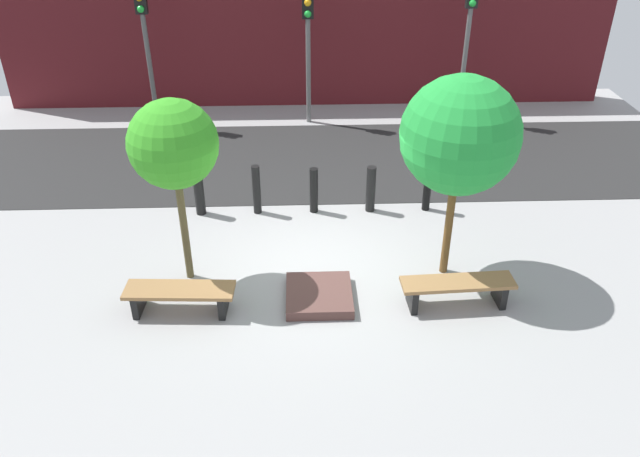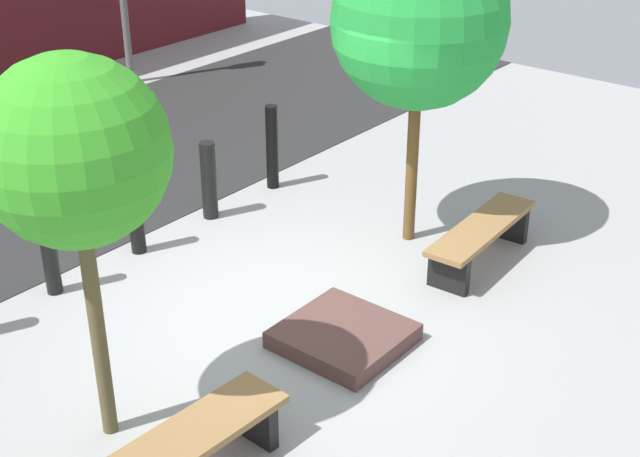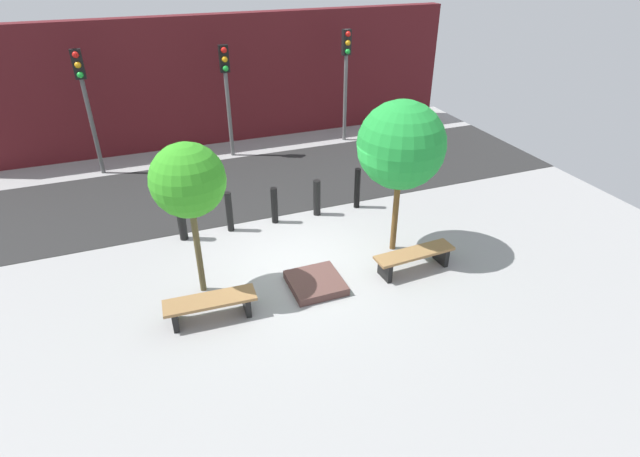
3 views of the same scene
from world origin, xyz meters
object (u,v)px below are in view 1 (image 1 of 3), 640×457
(bench_left, at_px, (180,295))
(tree_behind_left_bench, at_px, (173,145))
(traffic_light_mid_east, at_px, (469,22))
(bollard_center, at_px, (314,190))
(traffic_light_mid_west, at_px, (308,30))
(traffic_light_west, at_px, (144,27))
(bollard_far_right, at_px, (428,185))
(bench_right, at_px, (457,288))
(tree_behind_right_bench, at_px, (460,136))
(bollard_right, at_px, (371,189))
(bollard_far_left, at_px, (199,191))
(bollard_left, at_px, (257,190))
(planter_bed, at_px, (319,295))

(bench_left, relative_size, tree_behind_left_bench, 0.55)
(traffic_light_mid_east, bearing_deg, bollard_center, -129.68)
(tree_behind_left_bench, height_order, traffic_light_mid_west, traffic_light_mid_west)
(traffic_light_west, bearing_deg, bollard_far_right, -37.65)
(bench_right, bearing_deg, tree_behind_right_bench, 87.10)
(bollard_right, bearing_deg, bench_left, -136.87)
(tree_behind_right_bench, height_order, traffic_light_mid_east, traffic_light_mid_east)
(tree_behind_right_bench, bearing_deg, traffic_light_mid_east, 75.25)
(bench_right, distance_m, traffic_light_mid_west, 8.29)
(bollard_far_left, height_order, traffic_light_mid_east, traffic_light_mid_east)
(traffic_light_mid_east, bearing_deg, bench_right, -103.08)
(bollard_far_right, relative_size, traffic_light_mid_east, 0.30)
(tree_behind_right_bench, relative_size, traffic_light_west, 0.95)
(bollard_far_left, distance_m, bollard_left, 1.10)
(tree_behind_right_bench, bearing_deg, traffic_light_west, 131.46)
(traffic_light_mid_west, bearing_deg, bench_left, -105.31)
(bench_right, xyz_separation_m, traffic_light_mid_west, (-2.12, 7.76, 2.04))
(bench_right, height_order, traffic_light_mid_west, traffic_light_mid_west)
(bollard_far_left, relative_size, bollard_left, 1.01)
(bench_left, bearing_deg, traffic_light_mid_east, 54.95)
(planter_bed, xyz_separation_m, bollard_center, (0.00, 2.82, 0.38))
(bench_left, xyz_separation_m, traffic_light_mid_west, (2.12, 7.76, 2.06))
(bollard_center, bearing_deg, bollard_far_left, 180.00)
(bench_left, bearing_deg, planter_bed, 8.28)
(bench_left, distance_m, planter_bed, 2.14)
(tree_behind_left_bench, height_order, bollard_left, tree_behind_left_bench)
(bollard_far_left, bearing_deg, traffic_light_west, 109.96)
(planter_bed, bearing_deg, bollard_right, 68.64)
(planter_bed, xyz_separation_m, tree_behind_left_bench, (-2.12, 0.71, 2.29))
(traffic_light_west, relative_size, traffic_light_mid_west, 1.04)
(bollard_left, relative_size, traffic_light_west, 0.28)
(traffic_light_mid_west, bearing_deg, tree_behind_right_bench, -72.77)
(tree_behind_left_bench, xyz_separation_m, bollard_far_right, (4.33, 2.12, -1.84))
(bollard_center, bearing_deg, traffic_light_mid_west, 90.00)
(bollard_far_left, distance_m, traffic_light_mid_west, 5.54)
(bollard_far_left, distance_m, bollard_center, 2.21)
(bollard_right, relative_size, bollard_far_right, 0.87)
(traffic_light_mid_west, bearing_deg, traffic_light_mid_east, 0.01)
(tree_behind_left_bench, relative_size, bollard_far_left, 3.06)
(bench_right, height_order, bollard_right, bollard_right)
(bollard_center, relative_size, traffic_light_west, 0.26)
(traffic_light_mid_east, bearing_deg, traffic_light_west, -180.00)
(traffic_light_mid_east, bearing_deg, planter_bed, -117.46)
(bench_left, relative_size, bollard_center, 1.82)
(planter_bed, distance_m, tree_behind_right_bench, 3.26)
(bollard_left, distance_m, traffic_light_mid_west, 5.20)
(bollard_far_right, relative_size, traffic_light_west, 0.30)
(bench_left, xyz_separation_m, bollard_center, (2.12, 3.02, 0.16))
(tree_behind_right_bench, bearing_deg, bollard_center, 135.11)
(tree_behind_right_bench, relative_size, bollard_left, 3.37)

